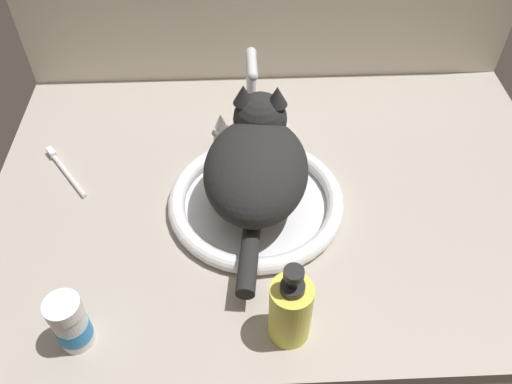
# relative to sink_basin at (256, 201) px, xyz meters

# --- Properties ---
(countertop) EXTENTS (1.14, 0.78, 0.03)m
(countertop) POSITION_rel_sink_basin_xyz_m (0.05, 0.04, -0.03)
(countertop) COLOR #ADA399
(countertop) RESTS_ON ground
(backsplash_wall) EXTENTS (1.14, 0.02, 0.41)m
(backsplash_wall) POSITION_rel_sink_basin_xyz_m (0.05, 0.44, 0.16)
(backsplash_wall) COLOR beige
(backsplash_wall) RESTS_ON ground
(sink_basin) EXTENTS (0.34, 0.34, 0.03)m
(sink_basin) POSITION_rel_sink_basin_xyz_m (0.00, 0.00, 0.00)
(sink_basin) COLOR white
(sink_basin) RESTS_ON countertop
(faucet) EXTENTS (0.17, 0.11, 0.21)m
(faucet) POSITION_rel_sink_basin_xyz_m (0.00, 0.21, 0.07)
(faucet) COLOR silver
(faucet) RESTS_ON countertop
(cat) EXTENTS (0.22, 0.39, 0.18)m
(cat) POSITION_rel_sink_basin_xyz_m (0.00, 0.02, 0.09)
(cat) COLOR black
(cat) RESTS_ON sink_basin
(soap_pump_bottle) EXTENTS (0.07, 0.07, 0.17)m
(soap_pump_bottle) POSITION_rel_sink_basin_xyz_m (0.04, -0.27, 0.05)
(soap_pump_bottle) COLOR #E5DB4C
(soap_pump_bottle) RESTS_ON countertop
(pill_bottle) EXTENTS (0.05, 0.05, 0.11)m
(pill_bottle) POSITION_rel_sink_basin_xyz_m (-0.29, -0.27, 0.04)
(pill_bottle) COLOR white
(pill_bottle) RESTS_ON countertop
(toothbrush) EXTENTS (0.11, 0.14, 0.02)m
(toothbrush) POSITION_rel_sink_basin_xyz_m (-0.39, 0.11, -0.01)
(toothbrush) COLOR silver
(toothbrush) RESTS_ON countertop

